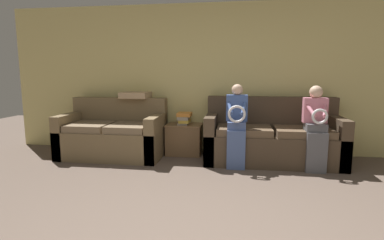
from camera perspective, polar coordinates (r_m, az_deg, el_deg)
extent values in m
cube|color=#DBCC7F|center=(5.23, 6.15, 7.71)|extent=(7.71, 0.06, 2.55)
cube|color=#473828|center=(4.84, 14.93, -5.13)|extent=(2.05, 0.87, 0.46)
cube|color=#473828|center=(5.08, 14.73, 1.27)|extent=(2.05, 0.20, 0.54)
cube|color=#473828|center=(4.79, 3.66, -3.32)|extent=(0.16, 0.87, 0.73)
cube|color=#473828|center=(5.01, 25.82, -3.66)|extent=(0.16, 0.87, 0.73)
cube|color=brown|center=(4.65, 9.90, -1.94)|extent=(0.81, 0.63, 0.11)
cube|color=brown|center=(4.76, 20.39, -2.13)|extent=(0.81, 0.63, 0.11)
cube|color=brown|center=(5.18, -14.79, -4.21)|extent=(1.66, 0.91, 0.46)
cube|color=brown|center=(5.42, -13.53, 1.54)|extent=(1.66, 0.20, 0.50)
cube|color=brown|center=(5.49, -22.08, -2.51)|extent=(0.16, 0.91, 0.71)
cube|color=brown|center=(4.91, -6.75, -3.20)|extent=(0.16, 0.91, 0.71)
cube|color=#7A664C|center=(5.18, -18.76, -1.19)|extent=(0.63, 0.67, 0.11)
cube|color=#7A664C|center=(4.91, -11.78, -1.43)|extent=(0.63, 0.67, 0.11)
cube|color=#475B8E|center=(4.37, 8.37, -5.67)|extent=(0.26, 0.10, 0.57)
cube|color=#475B8E|center=(4.44, 8.47, -0.97)|extent=(0.26, 0.28, 0.11)
cube|color=#3D5693|center=(4.47, 8.54, 2.30)|extent=(0.31, 0.14, 0.38)
sphere|color=#DBB293|center=(4.45, 8.62, 5.71)|extent=(0.16, 0.16, 0.16)
torus|color=silver|center=(4.21, 8.53, 1.12)|extent=(0.25, 0.04, 0.25)
cylinder|color=#3D5693|center=(4.34, 7.21, 2.51)|extent=(0.11, 0.31, 0.22)
cylinder|color=#3D5693|center=(4.34, 9.90, 2.45)|extent=(0.11, 0.31, 0.22)
cube|color=#56565B|center=(4.51, 22.58, -5.80)|extent=(0.28, 0.10, 0.57)
cube|color=#56565B|center=(4.58, 22.41, -1.25)|extent=(0.28, 0.28, 0.11)
cube|color=#D17A8E|center=(4.61, 22.37, 1.74)|extent=(0.32, 0.14, 0.35)
sphere|color=#DBB293|center=(4.59, 22.55, 4.95)|extent=(0.18, 0.18, 0.18)
torus|color=silver|center=(4.36, 23.17, 0.62)|extent=(0.21, 0.04, 0.21)
cylinder|color=#D17A8E|center=(4.45, 21.57, 1.91)|extent=(0.13, 0.31, 0.20)
cylinder|color=#D17A8E|center=(4.50, 24.02, 1.83)|extent=(0.13, 0.31, 0.20)
cube|color=brown|center=(5.15, -1.48, -3.67)|extent=(0.58, 0.43, 0.52)
cube|color=brown|center=(5.10, -1.49, -0.91)|extent=(0.60, 0.45, 0.02)
cube|color=gray|center=(5.10, -1.62, -0.62)|extent=(0.17, 0.28, 0.03)
cube|color=gold|center=(5.08, -1.41, -0.16)|extent=(0.17, 0.29, 0.05)
cube|color=gray|center=(5.07, -1.57, 0.44)|extent=(0.18, 0.31, 0.05)
cube|color=orange|center=(5.08, -1.45, 1.08)|extent=(0.23, 0.27, 0.06)
cube|color=tan|center=(5.29, -10.63, 4.72)|extent=(0.46, 0.46, 0.10)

